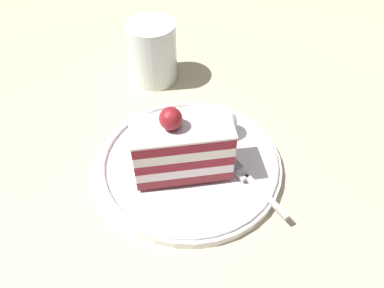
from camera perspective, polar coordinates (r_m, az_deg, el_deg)
ground_plane at (r=0.51m, az=0.12°, el=-2.88°), size 2.40×2.40×0.00m
dessert_plate at (r=0.50m, az=0.00°, el=-3.02°), size 0.24×0.24×0.02m
cake_slice at (r=0.45m, az=-1.58°, el=-0.48°), size 0.12×0.13×0.10m
whipped_cream_dollop at (r=0.52m, az=4.89°, el=3.35°), size 0.03×0.03×0.04m
fork at (r=0.47m, az=8.99°, el=-5.56°), size 0.06×0.11×0.00m
drink_glass_near at (r=0.63m, az=-5.93°, el=13.10°), size 0.08×0.08×0.10m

